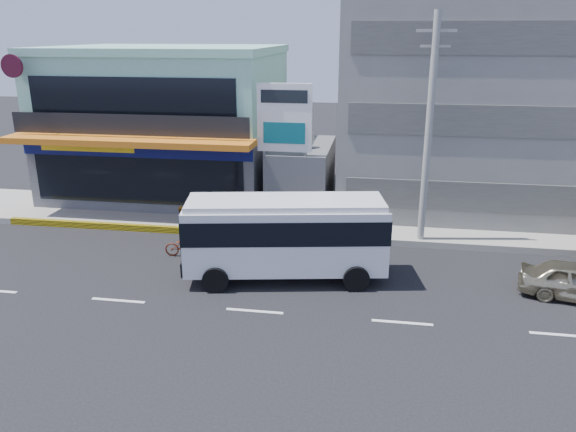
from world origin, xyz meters
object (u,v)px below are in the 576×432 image
object	(u,v)px
shop_building	(170,126)
minibus	(285,232)
utility_pole_near	(429,131)
motorcycle_rider	(185,240)
satellite_dish	(300,147)
billboard	(284,126)
concrete_building	(498,74)

from	to	relation	value
shop_building	minibus	xyz separation A→B (m)	(8.59, -11.05, -2.09)
utility_pole_near	motorcycle_rider	world-z (taller)	utility_pole_near
satellite_dish	minibus	xyz separation A→B (m)	(0.59, -8.11, -1.67)
billboard	motorcycle_rider	xyz separation A→B (m)	(-3.50, -4.79, -4.19)
shop_building	minibus	world-z (taller)	shop_building
utility_pole_near	minibus	distance (m)	7.75
utility_pole_near	minibus	world-z (taller)	utility_pole_near
billboard	motorcycle_rider	size ratio (longest dim) A/B	3.08
utility_pole_near	minibus	xyz separation A→B (m)	(-5.41, -4.51, -3.24)
concrete_building	utility_pole_near	xyz separation A→B (m)	(-4.00, -7.60, -1.85)
concrete_building	satellite_dish	bearing A→B (deg)	-158.20
billboard	minibus	world-z (taller)	billboard
satellite_dish	minibus	bearing A→B (deg)	-85.81
utility_pole_near	motorcycle_rider	size ratio (longest dim) A/B	4.46
satellite_dish	concrete_building	bearing A→B (deg)	21.80
concrete_building	minibus	size ratio (longest dim) A/B	2.01
concrete_building	billboard	size ratio (longest dim) A/B	2.32
concrete_building	minibus	distance (m)	16.15
satellite_dish	motorcycle_rider	xyz separation A→B (m)	(-4.00, -6.59, -2.83)
concrete_building	motorcycle_rider	bearing A→B (deg)	-142.91
shop_building	satellite_dish	world-z (taller)	shop_building
concrete_building	billboard	world-z (taller)	concrete_building
utility_pole_near	minibus	size ratio (longest dim) A/B	1.26
utility_pole_near	shop_building	bearing A→B (deg)	154.94
utility_pole_near	motorcycle_rider	distance (m)	11.33
concrete_building	satellite_dish	world-z (taller)	concrete_building
satellite_dish	utility_pole_near	size ratio (longest dim) A/B	0.15
minibus	motorcycle_rider	distance (m)	4.98
shop_building	motorcycle_rider	size ratio (longest dim) A/B	5.53
shop_building	utility_pole_near	size ratio (longest dim) A/B	1.24
concrete_building	minibus	bearing A→B (deg)	-127.84
minibus	utility_pole_near	bearing A→B (deg)	39.81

